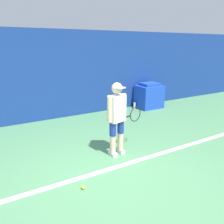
% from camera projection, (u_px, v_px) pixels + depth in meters
% --- Properties ---
extents(ground_plane, '(24.00, 24.00, 0.00)m').
position_uv_depth(ground_plane, '(113.00, 179.00, 3.80)').
color(ground_plane, '#518C5B').
extents(back_wall, '(24.00, 0.10, 2.69)m').
position_uv_depth(back_wall, '(51.00, 76.00, 6.55)').
color(back_wall, navy).
rests_on(back_wall, ground_plane).
extents(court_baseline, '(21.60, 0.10, 0.01)m').
position_uv_depth(court_baseline, '(105.00, 170.00, 4.05)').
color(court_baseline, white).
rests_on(court_baseline, ground_plane).
extents(tennis_player, '(0.95, 0.34, 1.54)m').
position_uv_depth(tennis_player, '(117.00, 116.00, 4.44)').
color(tennis_player, beige).
rests_on(tennis_player, ground_plane).
extents(tennis_ball, '(0.07, 0.07, 0.07)m').
position_uv_depth(tennis_ball, '(83.00, 187.00, 3.52)').
color(tennis_ball, '#D1E533').
rests_on(tennis_ball, ground_plane).
extents(covered_chair, '(0.88, 0.73, 0.92)m').
position_uv_depth(covered_chair, '(149.00, 96.00, 8.04)').
color(covered_chair, blue).
rests_on(covered_chair, ground_plane).
extents(water_bottle, '(0.08, 0.08, 0.25)m').
position_uv_depth(water_bottle, '(134.00, 105.00, 7.97)').
color(water_bottle, white).
rests_on(water_bottle, ground_plane).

